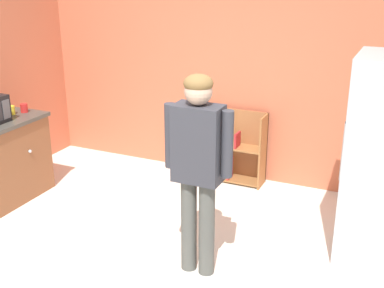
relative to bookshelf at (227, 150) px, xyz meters
name	(u,v)px	position (x,y,z in m)	size (l,w,h in m)	color
ground_plane	(153,276)	(0.16, -2.14, -0.36)	(12.00, 12.00, 0.00)	silver
back_wall	(248,66)	(0.16, 0.19, 0.99)	(5.20, 0.06, 2.70)	#CD6847
bookshelf	(227,150)	(0.00, 0.00, 0.00)	(0.80, 0.28, 0.85)	#9E6738
standing_person	(198,158)	(0.46, -1.90, 0.66)	(0.57, 0.23, 1.68)	#51534F
green_cup	(7,106)	(-2.22, -1.16, 0.59)	(0.08, 0.08, 0.10)	green
red_cup	(24,108)	(-1.97, -1.15, 0.59)	(0.08, 0.08, 0.10)	red
yellow_cup	(11,110)	(-2.04, -1.28, 0.59)	(0.08, 0.08, 0.10)	yellow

